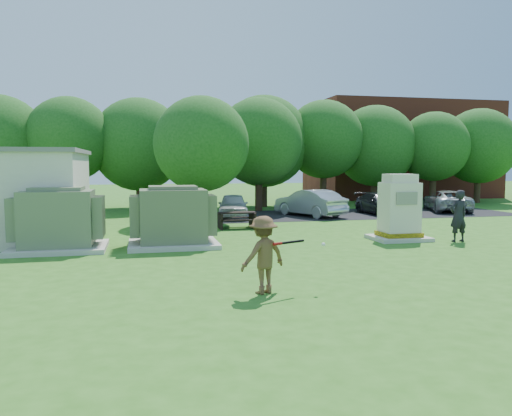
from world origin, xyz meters
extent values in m
plane|color=#2D6619|center=(0.00, 0.00, 0.00)|extent=(120.00, 120.00, 0.00)
cube|color=maroon|center=(18.00, 27.00, 4.00)|extent=(15.00, 8.00, 8.00)
cube|color=#232326|center=(7.00, 13.50, 0.01)|extent=(20.00, 6.00, 0.01)
cube|color=beige|center=(-6.50, 4.50, 0.07)|extent=(3.00, 2.40, 0.15)
cube|color=#637050|center=(-6.50, 4.50, 1.05)|extent=(2.20, 1.80, 1.80)
cube|color=#637050|center=(-6.50, 4.50, 2.01)|extent=(1.60, 1.30, 0.12)
cube|color=#637050|center=(-7.77, 4.50, 1.07)|extent=(0.32, 1.50, 1.35)
cube|color=#637050|center=(-5.23, 4.50, 1.07)|extent=(0.32, 1.50, 1.35)
cube|color=beige|center=(-2.80, 4.50, 0.07)|extent=(3.00, 2.40, 0.15)
cube|color=#5B6446|center=(-2.80, 4.50, 1.05)|extent=(2.20, 1.80, 1.80)
cube|color=#5B6446|center=(-2.80, 4.50, 2.01)|extent=(1.60, 1.30, 0.12)
cube|color=#5B6446|center=(-4.07, 4.50, 1.07)|extent=(0.32, 1.50, 1.35)
cube|color=#5B6446|center=(-1.53, 4.50, 1.07)|extent=(0.32, 1.50, 1.35)
cube|color=beige|center=(5.46, 4.08, 0.07)|extent=(2.01, 1.64, 0.14)
cube|color=yellow|center=(5.46, 4.08, 0.22)|extent=(1.41, 1.14, 0.16)
cube|color=beige|center=(5.46, 4.08, 1.21)|extent=(1.28, 1.00, 1.82)
cube|color=beige|center=(5.46, 4.08, 2.29)|extent=(1.05, 0.82, 0.32)
cube|color=gray|center=(5.46, 3.55, 1.58)|extent=(0.82, 0.04, 0.46)
cube|color=black|center=(0.18, 8.72, 0.69)|extent=(1.68, 0.65, 0.06)
cube|color=black|center=(0.18, 9.23, 0.41)|extent=(1.68, 0.23, 0.05)
cube|color=black|center=(0.18, 8.20, 0.41)|extent=(1.68, 0.23, 0.05)
cube|color=black|center=(-0.55, 8.72, 0.35)|extent=(0.07, 1.26, 0.69)
cube|color=black|center=(0.91, 8.72, 0.35)|extent=(0.07, 1.26, 0.69)
imported|color=brown|center=(-1.27, -2.31, 0.84)|extent=(1.25, 1.00, 1.69)
imported|color=black|center=(7.30, 3.16, 0.94)|extent=(0.72, 0.50, 1.88)
imported|color=#27282C|center=(8.11, 7.87, 0.97)|extent=(0.83, 1.23, 1.94)
imported|color=silver|center=(0.80, 12.94, 0.64)|extent=(2.11, 3.95, 1.28)
imported|color=silver|center=(5.00, 12.92, 0.72)|extent=(3.15, 4.62, 1.44)
imported|color=black|center=(9.21, 12.94, 0.60)|extent=(1.72, 4.13, 1.19)
imported|color=#A7A8AC|center=(13.92, 13.80, 0.62)|extent=(3.47, 4.93, 1.25)
cylinder|color=black|center=(-0.71, -2.37, 1.11)|extent=(0.80, 0.40, 0.06)
cylinder|color=maroon|center=(-1.00, -2.50, 1.11)|extent=(0.23, 0.15, 0.06)
sphere|color=white|center=(0.11, -2.29, 1.02)|extent=(0.09, 0.09, 0.09)
cylinder|color=#47301E|center=(-12.00, 19.40, 1.20)|extent=(0.44, 0.44, 2.40)
cylinder|color=#47301E|center=(-8.00, 18.80, 1.40)|extent=(0.44, 0.44, 2.80)
sphere|color=#235B1C|center=(-8.00, 18.80, 4.30)|extent=(5.00, 5.00, 5.00)
cylinder|color=#47301E|center=(-4.00, 19.60, 1.15)|extent=(0.44, 0.44, 2.30)
sphere|color=#235B1C|center=(-4.00, 19.60, 4.04)|extent=(5.80, 5.80, 5.80)
cylinder|color=#47301E|center=(0.00, 18.70, 1.35)|extent=(0.44, 0.44, 2.70)
sphere|color=#235B1C|center=(0.00, 18.70, 4.32)|extent=(5.40, 5.40, 5.40)
cylinder|color=#47301E|center=(4.00, 19.30, 1.25)|extent=(0.44, 0.44, 2.50)
sphere|color=#235B1C|center=(4.00, 19.30, 4.30)|extent=(6.00, 6.00, 6.00)
cylinder|color=#47301E|center=(8.00, 18.90, 1.45)|extent=(0.44, 0.44, 2.90)
sphere|color=#235B1C|center=(8.00, 18.90, 4.46)|extent=(5.20, 5.20, 5.20)
cylinder|color=#47301E|center=(12.00, 19.50, 1.20)|extent=(0.44, 0.44, 2.40)
sphere|color=#235B1C|center=(12.00, 19.50, 4.08)|extent=(5.60, 5.60, 5.60)
cylinder|color=#47301E|center=(16.00, 18.60, 1.30)|extent=(0.44, 0.44, 2.60)
sphere|color=#235B1C|center=(16.00, 18.60, 4.04)|extent=(4.80, 4.80, 4.80)
cylinder|color=#47301E|center=(20.00, 19.20, 1.25)|extent=(0.44, 0.44, 2.50)
sphere|color=#235B1C|center=(20.00, 19.20, 4.12)|extent=(5.40, 5.40, 5.40)
cylinder|color=#47301E|center=(-1.00, 11.50, 1.20)|extent=(0.44, 0.44, 2.40)
sphere|color=#235B1C|center=(-1.00, 11.50, 3.78)|extent=(4.60, 4.60, 4.60)
cylinder|color=#47301E|center=(3.00, 16.50, 1.30)|extent=(0.44, 0.44, 2.60)
sphere|color=#235B1C|center=(3.00, 16.50, 4.16)|extent=(5.20, 5.20, 5.20)
camera|label=1|loc=(-3.78, -12.66, 2.79)|focal=35.00mm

